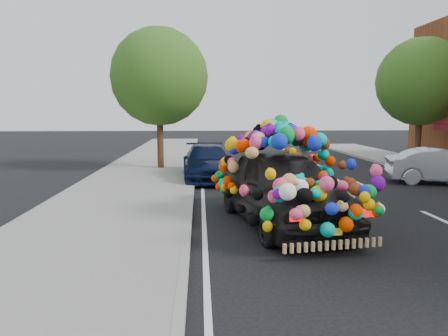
{
  "coord_description": "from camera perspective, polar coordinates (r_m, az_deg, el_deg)",
  "views": [
    {
      "loc": [
        -2.09,
        -9.63,
        2.54
      ],
      "look_at": [
        -1.49,
        1.03,
        1.16
      ],
      "focal_mm": 35.0,
      "sensor_mm": 36.0,
      "label": 1
    }
  ],
  "objects": [
    {
      "name": "ground",
      "position": [
        10.18,
        8.81,
        -7.17
      ],
      "size": [
        100.0,
        100.0,
        0.0
      ],
      "primitive_type": "plane",
      "color": "black",
      "rests_on": "ground"
    },
    {
      "name": "sidewalk",
      "position": [
        10.19,
        -15.76,
        -7.0
      ],
      "size": [
        4.0,
        60.0,
        0.12
      ],
      "primitive_type": "cube",
      "color": "gray",
      "rests_on": "ground"
    },
    {
      "name": "kerb",
      "position": [
        9.95,
        -4.65,
        -7.06
      ],
      "size": [
        0.15,
        60.0,
        0.13
      ],
      "primitive_type": "cube",
      "color": "gray",
      "rests_on": "ground"
    },
    {
      "name": "lane_markings",
      "position": [
        11.47,
        26.8,
        -6.2
      ],
      "size": [
        6.0,
        50.0,
        0.01
      ],
      "primitive_type": null,
      "color": "silver",
      "rests_on": "ground"
    },
    {
      "name": "tree_near_sidewalk",
      "position": [
        19.26,
        -8.47,
        11.69
      ],
      "size": [
        4.2,
        4.2,
        6.13
      ],
      "color": "#332114",
      "rests_on": "ground"
    },
    {
      "name": "tree_far_b",
      "position": [
        22.11,
        24.35,
        10.22
      ],
      "size": [
        4.0,
        4.0,
        5.9
      ],
      "color": "#332114",
      "rests_on": "ground"
    },
    {
      "name": "plush_art_car",
      "position": [
        9.92,
        7.59,
        -0.42
      ],
      "size": [
        3.2,
        5.47,
        2.33
      ],
      "rotation": [
        0.0,
        0.0,
        0.17
      ],
      "color": "black",
      "rests_on": "ground"
    },
    {
      "name": "navy_sedan",
      "position": [
        16.45,
        -2.18,
        0.74
      ],
      "size": [
        2.0,
        4.53,
        1.29
      ],
      "primitive_type": "imported",
      "rotation": [
        0.0,
        0.0,
        0.04
      ],
      "color": "black",
      "rests_on": "ground"
    },
    {
      "name": "silver_hatchback",
      "position": [
        17.27,
        26.78,
        0.23
      ],
      "size": [
        4.06,
        2.3,
        1.27
      ],
      "primitive_type": "imported",
      "rotation": [
        0.0,
        0.0,
        1.31
      ],
      "color": "#B7B9BF",
      "rests_on": "ground"
    }
  ]
}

